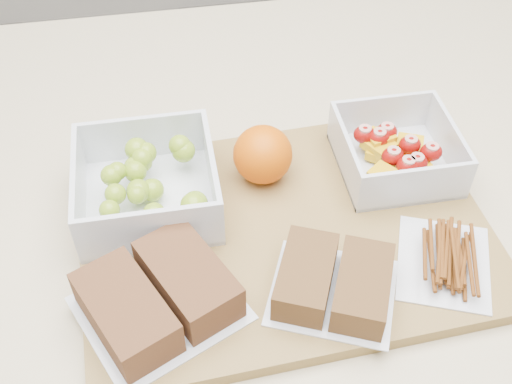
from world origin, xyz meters
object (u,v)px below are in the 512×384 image
(cutting_board, at_px, (285,233))
(grape_container, at_px, (149,185))
(fruit_container, at_px, (396,153))
(orange, at_px, (263,155))
(sandwich_bag_center, at_px, (334,282))
(pretzel_bag, at_px, (446,256))
(sandwich_bag_left, at_px, (158,296))

(cutting_board, relative_size, grape_container, 2.90)
(fruit_container, xyz_separation_m, orange, (-0.15, 0.01, 0.01))
(cutting_board, relative_size, orange, 6.45)
(sandwich_bag_center, height_order, pretzel_bag, sandwich_bag_center)
(grape_container, xyz_separation_m, fruit_container, (0.27, 0.01, -0.01))
(cutting_board, height_order, sandwich_bag_left, sandwich_bag_left)
(grape_container, distance_m, fruit_container, 0.27)
(fruit_container, xyz_separation_m, sandwich_bag_left, (-0.27, -0.15, 0.00))
(fruit_container, bearing_deg, orange, 175.94)
(sandwich_bag_center, bearing_deg, pretzel_bag, 7.31)
(grape_container, relative_size, orange, 2.22)
(orange, bearing_deg, sandwich_bag_left, -128.70)
(cutting_board, height_order, grape_container, grape_container)
(grape_container, distance_m, orange, 0.13)
(cutting_board, height_order, orange, orange)
(orange, bearing_deg, fruit_container, -4.06)
(grape_container, height_order, orange, orange)
(pretzel_bag, bearing_deg, sandwich_bag_left, -179.05)
(orange, distance_m, sandwich_bag_left, 0.20)
(grape_container, relative_size, pretzel_bag, 1.09)
(fruit_container, distance_m, sandwich_bag_center, 0.19)
(cutting_board, bearing_deg, sandwich_bag_center, -75.17)
(fruit_container, distance_m, sandwich_bag_left, 0.31)
(sandwich_bag_left, bearing_deg, grape_container, 89.55)
(orange, xyz_separation_m, sandwich_bag_center, (0.04, -0.17, -0.02))
(grape_container, bearing_deg, orange, 8.27)
(sandwich_bag_left, xyz_separation_m, sandwich_bag_center, (0.16, -0.01, -0.00))
(sandwich_bag_center, bearing_deg, grape_container, 137.34)
(grape_container, height_order, sandwich_bag_center, grape_container)
(sandwich_bag_left, relative_size, pretzel_bag, 1.34)
(pretzel_bag, bearing_deg, grape_container, 154.33)
(sandwich_bag_center, distance_m, pretzel_bag, 0.12)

